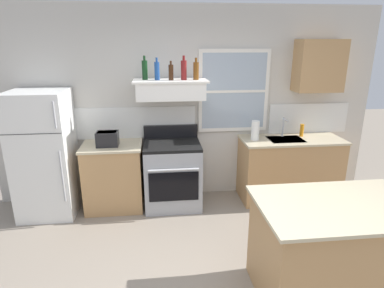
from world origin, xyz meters
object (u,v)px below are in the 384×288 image
bottle_amber_wine (196,71)px  bottle_dark_green_wine (145,70)px  dish_soap_bottle (302,130)px  kitchen_island (334,250)px  toaster (107,139)px  paper_towel_roll (255,130)px  bottle_brown_stout (171,72)px  stove_range (172,174)px  bottle_blue_liqueur (157,71)px  refrigerator (45,155)px  bottle_red_label_wine (184,70)px

bottle_amber_wine → bottle_dark_green_wine: bearing=172.4°
dish_soap_bottle → kitchen_island: dish_soap_bottle is taller
dish_soap_bottle → bottle_dark_green_wine: bearing=180.0°
toaster → paper_towel_roll: bearing=1.6°
dish_soap_bottle → bottle_amber_wine: bearing=-176.8°
bottle_brown_stout → stove_range: bearing=-101.4°
bottle_blue_liqueur → kitchen_island: bearing=-52.7°
refrigerator → dish_soap_bottle: (3.53, 0.16, 0.18)m
paper_towel_roll → dish_soap_bottle: size_ratio=1.50×
bottle_brown_stout → kitchen_island: size_ratio=0.17×
bottle_dark_green_wine → paper_towel_roll: bottle_dark_green_wine is taller
refrigerator → bottle_amber_wine: 2.24m
bottle_dark_green_wine → bottle_brown_stout: (0.33, -0.09, -0.03)m
paper_towel_roll → kitchen_island: 2.01m
bottle_blue_liqueur → bottle_brown_stout: bearing=-16.0°
bottle_dark_green_wine → refrigerator: bearing=-173.1°
bottle_brown_stout → paper_towel_roll: bottle_brown_stout is taller
refrigerator → bottle_brown_stout: 1.95m
bottle_red_label_wine → kitchen_island: bottle_red_label_wine is taller
dish_soap_bottle → bottle_blue_liqueur: bearing=-178.8°
bottle_amber_wine → stove_range: bearing=-171.3°
bottle_dark_green_wine → bottle_blue_liqueur: size_ratio=1.08×
bottle_blue_liqueur → paper_towel_roll: (1.32, -0.06, -0.82)m
dish_soap_bottle → kitchen_island: 2.16m
bottle_brown_stout → kitchen_island: (1.32, -1.92, -1.39)m
bottle_red_label_wine → paper_towel_roll: bottle_red_label_wine is taller
bottle_blue_liqueur → dish_soap_bottle: size_ratio=1.55×
bottle_blue_liqueur → stove_range: bearing=-29.1°
stove_range → bottle_dark_green_wine: 1.45m
refrigerator → stove_range: (1.65, 0.02, -0.36)m
kitchen_island → stove_range: bearing=125.3°
bottle_brown_stout → bottle_amber_wine: size_ratio=0.87×
bottle_dark_green_wine → kitchen_island: size_ratio=0.22×
toaster → bottle_red_label_wine: bottle_red_label_wine is taller
paper_towel_roll → dish_soap_bottle: (0.72, 0.10, -0.04)m
stove_range → refrigerator: bearing=-179.2°
bottle_amber_wine → dish_soap_bottle: (1.55, 0.09, -0.86)m
stove_range → kitchen_island: bearing=-54.7°
bottle_red_label_wine → dish_soap_bottle: 1.92m
toaster → bottle_amber_wine: bearing=3.3°
bottle_dark_green_wine → dish_soap_bottle: bottle_dark_green_wine is taller
stove_range → paper_towel_roll: size_ratio=4.04×
refrigerator → stove_range: 1.69m
stove_range → bottle_dark_green_wine: size_ratio=3.61×
refrigerator → bottle_amber_wine: bottle_amber_wine is taller
toaster → bottle_red_label_wine: size_ratio=0.98×
paper_towel_roll → dish_soap_bottle: paper_towel_roll is taller
refrigerator → bottle_blue_liqueur: (1.48, 0.12, 1.04)m
bottle_brown_stout → dish_soap_bottle: size_ratio=1.34×
stove_range → kitchen_island: stove_range is taller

